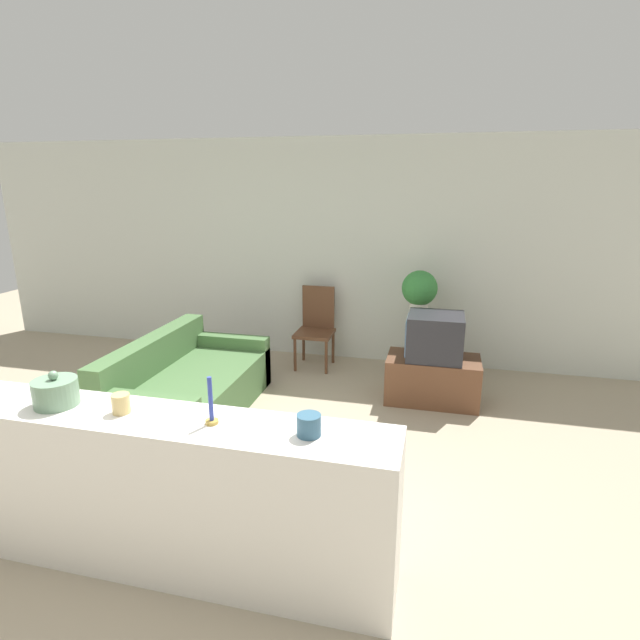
% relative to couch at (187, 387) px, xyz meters
% --- Properties ---
extents(ground_plane, '(14.00, 14.00, 0.00)m').
position_rel_couch_xyz_m(ground_plane, '(0.73, -1.47, -0.26)').
color(ground_plane, tan).
extents(wall_back, '(9.00, 0.06, 2.70)m').
position_rel_couch_xyz_m(wall_back, '(0.73, 1.96, 1.09)').
color(wall_back, silver).
rests_on(wall_back, ground_plane).
extents(couch, '(0.99, 1.80, 0.74)m').
position_rel_couch_xyz_m(couch, '(0.00, 0.00, 0.00)').
color(couch, '#476B3D').
rests_on(couch, ground_plane).
extents(tv_stand, '(0.93, 0.52, 0.47)m').
position_rel_couch_xyz_m(tv_stand, '(2.31, 0.84, -0.03)').
color(tv_stand, brown).
rests_on(tv_stand, ground_plane).
extents(television, '(0.56, 0.50, 0.45)m').
position_rel_couch_xyz_m(television, '(2.30, 0.84, 0.43)').
color(television, '#232328').
rests_on(television, tv_stand).
extents(wooden_chair, '(0.44, 0.44, 0.96)m').
position_rel_couch_xyz_m(wooden_chair, '(0.89, 1.58, 0.26)').
color(wooden_chair, brown).
rests_on(wooden_chair, ground_plane).
extents(plant_stand, '(0.14, 0.14, 0.75)m').
position_rel_couch_xyz_m(plant_stand, '(2.11, 1.48, 0.11)').
color(plant_stand, brown).
rests_on(plant_stand, ground_plane).
extents(potted_plant, '(0.39, 0.39, 0.50)m').
position_rel_couch_xyz_m(potted_plant, '(2.11, 1.48, 0.77)').
color(potted_plant, white).
rests_on(potted_plant, plant_stand).
extents(foreground_counter, '(2.92, 0.44, 0.95)m').
position_rel_couch_xyz_m(foreground_counter, '(0.73, -1.85, 0.22)').
color(foreground_counter, white).
rests_on(foreground_counter, ground_plane).
extents(decorative_bowl, '(0.25, 0.25, 0.21)m').
position_rel_couch_xyz_m(decorative_bowl, '(0.22, -1.85, 0.77)').
color(decorative_bowl, gray).
rests_on(decorative_bowl, foreground_counter).
extents(candle_jar, '(0.10, 0.10, 0.11)m').
position_rel_couch_xyz_m(candle_jar, '(0.64, -1.85, 0.75)').
color(candle_jar, tan).
rests_on(candle_jar, foreground_counter).
extents(candlestick, '(0.07, 0.07, 0.26)m').
position_rel_couch_xyz_m(candlestick, '(1.19, -1.85, 0.78)').
color(candlestick, '#B7933D').
rests_on(candlestick, foreground_counter).
extents(coffee_tin, '(0.12, 0.12, 0.11)m').
position_rel_couch_xyz_m(coffee_tin, '(1.72, -1.85, 0.75)').
color(coffee_tin, '#335B75').
rests_on(coffee_tin, foreground_counter).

